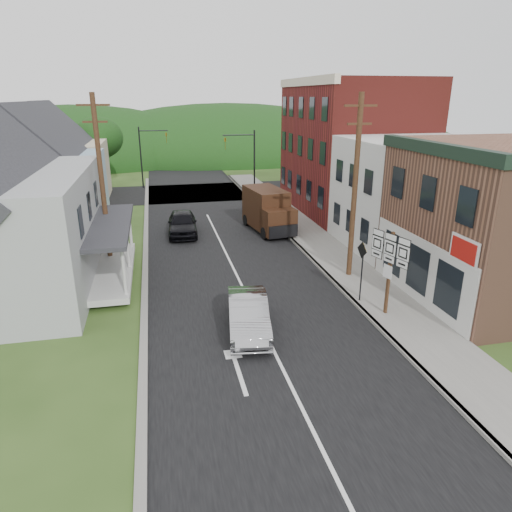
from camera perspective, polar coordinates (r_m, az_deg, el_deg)
ground at (r=19.32m, az=0.20°, el=-7.77°), size 120.00×120.00×0.00m
road at (r=28.44m, az=-4.24°, el=1.27°), size 9.00×90.00×0.02m
cross_road at (r=44.81m, az=-7.49°, el=7.87°), size 60.00×9.00×0.02m
sidewalk_right at (r=28.00m, az=8.41°, el=0.97°), size 2.80×55.00×0.15m
curb_right at (r=27.56m, az=5.78°, el=0.79°), size 0.20×55.00×0.15m
curb_left at (r=26.28m, az=-13.66°, el=-0.65°), size 0.30×55.00×0.12m
storefront_tan at (r=23.18m, az=28.67°, el=3.72°), size 8.00×8.00×7.00m
storefront_white at (r=29.11m, az=19.15°, el=7.29°), size 8.00×7.00×6.50m
storefront_red at (r=37.18m, az=11.81°, el=13.10°), size 8.00×12.00×10.00m
house_blue at (r=34.91m, az=-24.62°, el=9.21°), size 7.14×8.16×7.28m
house_cream at (r=43.76m, az=-23.03°, el=11.16°), size 7.14×8.16×7.28m
utility_pole_right at (r=22.72m, az=12.26°, el=8.40°), size 1.60×0.26×9.00m
utility_pole_left at (r=25.26m, az=-18.73°, el=8.89°), size 1.60×0.26×9.00m
traffic_signal_right at (r=41.38m, az=-1.17°, el=12.36°), size 2.87×0.20×6.00m
traffic_signal_left at (r=47.54m, az=-13.40°, el=12.77°), size 2.87×0.20×6.00m
tree_left_d at (r=49.20m, az=-19.12°, el=13.78°), size 4.80×4.80×6.94m
forested_ridge at (r=72.41m, az=-9.64°, el=12.12°), size 90.00×30.00×16.00m
silver_sedan at (r=18.00m, az=-0.97°, el=-7.35°), size 2.11×4.53×1.44m
dark_sedan at (r=30.90m, az=-9.19°, el=4.07°), size 2.09×4.70×1.57m
delivery_van at (r=31.19m, az=1.52°, el=5.71°), size 2.74×5.36×2.87m
route_sign_cluster at (r=19.29m, az=16.34°, el=-0.69°), size 0.64×1.97×3.56m
warning_sign at (r=20.43m, az=13.10°, el=-0.90°), size 0.15×0.76×2.76m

